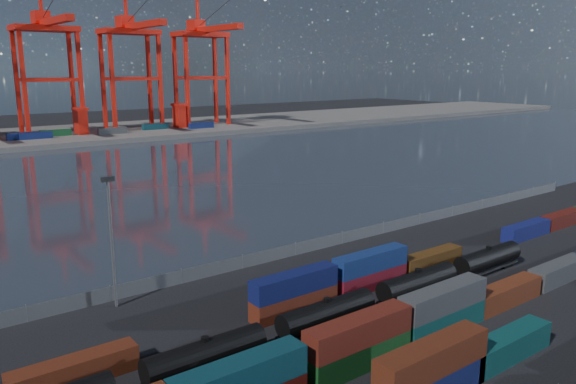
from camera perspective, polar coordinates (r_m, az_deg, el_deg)
ground at (r=71.68m, az=14.93°, el=-12.05°), size 700.00×700.00×0.00m
harbor_water at (r=156.27m, az=-16.80°, el=1.19°), size 700.00×700.00×0.00m
far_quay at (r=256.31m, az=-25.12°, el=5.02°), size 700.00×70.00×2.00m
container_row_mid at (r=62.82m, az=12.07°, el=-13.44°), size 140.75×2.55×5.42m
container_row_north at (r=76.47m, az=7.50°, el=-8.69°), size 140.87×2.42×5.15m
tanker_string at (r=60.72m, az=-1.76°, el=-14.18°), size 90.57×2.81×4.02m
waterfront_fence at (r=89.81m, az=0.77°, el=-5.83°), size 160.12×0.12×2.20m
yard_light_mast at (r=71.86m, az=-17.49°, el=-4.23°), size 1.60×0.40×16.60m
quay_containers at (r=239.80m, az=-26.99°, el=4.95°), size 172.58×10.99×2.60m
straddle_carriers at (r=245.38m, az=-25.34°, el=6.32°), size 140.00×7.00×11.10m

